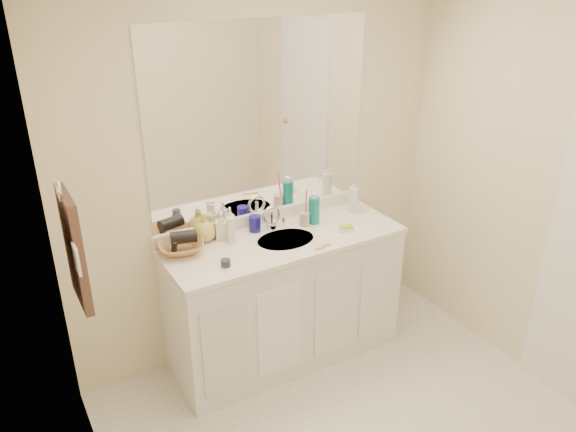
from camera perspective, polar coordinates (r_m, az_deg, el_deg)
The scene contains 27 objects.
wall_back at distance 3.58m, azimuth -2.62°, elevation 4.06°, with size 2.60×0.02×2.40m, color #F9EBC3.
wall_left at distance 2.11m, azimuth -17.91°, elevation -13.38°, with size 0.02×2.60×2.40m, color #F9EBC3.
wall_right at distance 3.54m, azimuth 27.16°, elevation 0.94°, with size 0.02×2.60×2.40m, color #F9EBC3.
vanity_cabinet at distance 3.72m, azimuth -0.39°, elevation -8.50°, with size 1.50×0.55×0.85m, color white.
countertop at distance 3.50m, azimuth -0.41°, elevation -2.46°, with size 1.52×0.57×0.03m, color white.
backsplash at distance 3.68m, azimuth -2.43°, elevation -0.10°, with size 1.52×0.03×0.08m, color white.
sink_basin at distance 3.48m, azimuth -0.25°, elevation -2.54°, with size 0.37×0.37×0.02m, color beige.
faucet at distance 3.59m, azimuth -1.69°, elevation -0.46°, with size 0.02×0.02×0.11m, color silver.
mirror at distance 3.47m, azimuth -2.69°, elevation 9.60°, with size 1.48×0.01×1.20m, color white.
blue_mug at distance 3.56m, azimuth -3.39°, elevation -0.78°, with size 0.08×0.08×0.10m, color navy.
tan_cup at distance 3.64m, azimuth 1.68°, elevation -0.31°, with size 0.07×0.07×0.09m, color tan.
toothbrush at distance 3.60m, azimuth 1.84°, elevation 1.24°, with size 0.01×0.01×0.20m, color #F84167.
mouthwash_bottle at distance 3.66m, azimuth 2.66°, elevation 0.57°, with size 0.07×0.07×0.18m, color #0A807B.
clear_pump_bottle at distance 3.84m, azimuth 6.66°, elevation 1.61°, with size 0.07×0.07×0.18m, color white.
soap_dish at distance 3.61m, azimuth 5.93°, elevation -1.31°, with size 0.10×0.08×0.01m, color silver.
green_soap at distance 3.60m, azimuth 5.95°, elevation -1.05°, with size 0.07×0.05×0.03m, color #B6E939.
orange_comb at distance 3.39m, azimuth 3.57°, elevation -3.14°, with size 0.12×0.03×0.01m, color orange.
dark_jar at distance 3.19m, azimuth -6.35°, elevation -4.75°, with size 0.06×0.06×0.04m, color #28282E.
extra_white_bottle at distance 3.42m, azimuth -5.82°, elevation -1.45°, with size 0.05×0.05×0.17m, color white.
soap_bottle_white at distance 3.51m, azimuth -5.89°, elevation -0.55°, with size 0.07×0.07×0.18m, color white.
soap_bottle_cream at distance 3.48m, azimuth -6.74°, elevation -0.94°, with size 0.08×0.08×0.17m, color #F9F7CB.
soap_bottle_yellow at distance 3.46m, azimuth -8.51°, elevation -1.14°, with size 0.14×0.14×0.18m, color #DCC555.
wicker_basket at distance 3.38m, azimuth -10.81°, elevation -3.06°, with size 0.27×0.27×0.07m, color #B17647.
hair_dryer at distance 3.36m, azimuth -10.57°, elevation -2.12°, with size 0.08×0.08×0.15m, color black.
towel_ring at distance 2.63m, azimuth -22.28°, elevation 2.51°, with size 0.11×0.11×0.01m, color silver.
hand_towel at distance 2.75m, azimuth -20.88°, elevation -3.19°, with size 0.04×0.32×0.55m, color #36231D.
switch_plate at distance 2.55m, azimuth -20.67°, elevation -4.15°, with size 0.01×0.09×0.13m, color silver.
Camera 1 is at (-1.55, -1.68, 2.46)m, focal length 35.00 mm.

